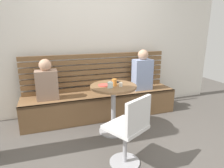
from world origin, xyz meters
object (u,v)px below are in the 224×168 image
object	(u,v)px
phone_on_table	(116,82)
cup_glass_short	(110,85)
cup_tumbler_orange	(114,82)
plate_small	(104,85)
cafe_table	(113,100)
cup_espresso_small	(121,85)
person_adult	(142,72)
white_chair	(130,129)
person_child_left	(47,82)
booth_bench	(102,105)

from	to	relation	value
phone_on_table	cup_glass_short	bearing A→B (deg)	-146.36
cup_tumbler_orange	plate_small	world-z (taller)	cup_tumbler_orange
cafe_table	cup_tumbler_orange	xyz separation A→B (m)	(0.01, -0.02, 0.27)
cup_tumbler_orange	cup_espresso_small	size ratio (longest dim) A/B	1.79
plate_small	person_adult	bearing A→B (deg)	30.74
cup_tumbler_orange	plate_small	distance (m)	0.16
cup_glass_short	phone_on_table	distance (m)	0.32
white_chair	phone_on_table	world-z (taller)	white_chair
person_adult	cup_espresso_small	distance (m)	0.95
person_child_left	plate_small	size ratio (longest dim) A/B	3.82
booth_bench	white_chair	distance (m)	1.41
booth_bench	cafe_table	world-z (taller)	cafe_table
cafe_table	person_adult	size ratio (longest dim) A/B	1.00
person_child_left	cup_glass_short	world-z (taller)	person_child_left
booth_bench	cup_tumbler_orange	distance (m)	0.83
person_adult	plate_small	size ratio (longest dim) A/B	4.35
cup_tumbler_orange	phone_on_table	xyz separation A→B (m)	(0.10, 0.19, -0.05)
cup_tumbler_orange	cup_espresso_small	xyz separation A→B (m)	(0.07, -0.07, -0.02)
cafe_table	plate_small	distance (m)	0.26
cafe_table	white_chair	distance (m)	0.81
person_child_left	cup_tumbler_orange	xyz separation A→B (m)	(0.92, -0.60, 0.06)
cafe_table	phone_on_table	world-z (taller)	phone_on_table
cup_espresso_small	plate_small	bearing A→B (deg)	150.10
person_adult	cup_espresso_small	world-z (taller)	person_adult
cup_glass_short	person_adult	bearing A→B (deg)	38.09
booth_bench	cup_glass_short	xyz separation A→B (m)	(-0.07, -0.68, 0.56)
cup_glass_short	plate_small	bearing A→B (deg)	111.30
cup_glass_short	cafe_table	bearing A→B (deg)	49.16
person_adult	plate_small	world-z (taller)	person_adult
booth_bench	phone_on_table	xyz separation A→B (m)	(0.11, -0.41, 0.52)
cup_glass_short	white_chair	bearing A→B (deg)	-91.13
person_child_left	cup_tumbler_orange	world-z (taller)	person_child_left
cup_espresso_small	phone_on_table	xyz separation A→B (m)	(0.02, 0.26, -0.02)
cup_tumbler_orange	cup_espresso_small	distance (m)	0.10
cafe_table	cup_espresso_small	xyz separation A→B (m)	(0.08, -0.08, 0.25)
cup_glass_short	phone_on_table	bearing A→B (deg)	55.39
white_chair	plate_small	world-z (taller)	white_chair
person_child_left	cup_tumbler_orange	distance (m)	1.11
white_chair	cup_glass_short	distance (m)	0.78
person_child_left	cup_espresso_small	size ratio (longest dim) A/B	11.60
cup_glass_short	person_child_left	bearing A→B (deg)	140.92
person_adult	cup_glass_short	world-z (taller)	person_adult
person_child_left	cup_tumbler_orange	bearing A→B (deg)	-33.17
white_chair	cup_tumbler_orange	distance (m)	0.86
cafe_table	person_child_left	size ratio (longest dim) A/B	1.14
cup_tumbler_orange	booth_bench	bearing A→B (deg)	91.84
person_adult	plate_small	distance (m)	1.05
cup_tumbler_orange	cup_glass_short	size ratio (longest dim) A/B	1.25
person_adult	person_child_left	xyz separation A→B (m)	(-1.69, 0.01, -0.04)
white_chair	cup_glass_short	size ratio (longest dim) A/B	10.63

